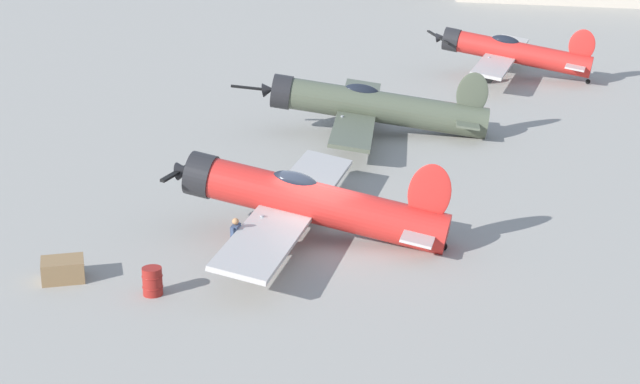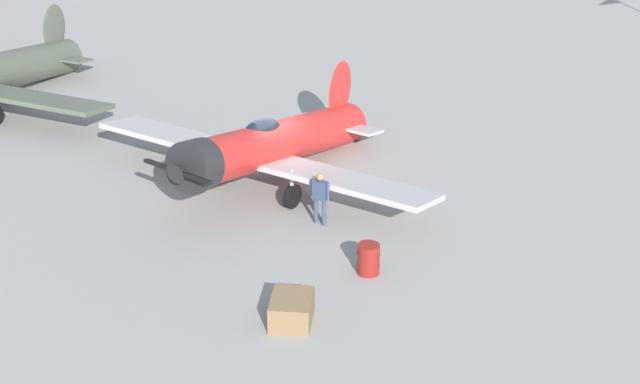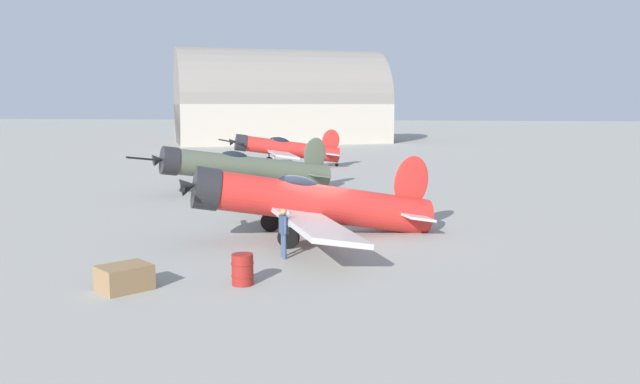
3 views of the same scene
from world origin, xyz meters
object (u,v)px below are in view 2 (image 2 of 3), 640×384
Objects in this scene: equipment_crate at (292,310)px; fuel_drum at (368,259)px; ground_crew_mechanic at (320,194)px; airplane_foreground at (271,146)px.

fuel_drum reaches higher than equipment_crate.
ground_crew_mechanic is 3.44m from fuel_drum.
airplane_foreground is 7.09× the size of equipment_crate.
ground_crew_mechanic reaches higher than fuel_drum.
airplane_foreground is at bearing 154.38° from equipment_crate.
ground_crew_mechanic is at bearing 172.22° from fuel_drum.
ground_crew_mechanic is 0.99× the size of equipment_crate.
airplane_foreground is at bearing -118.03° from ground_crew_mechanic.
fuel_drum is (3.36, -0.46, -0.58)m from ground_crew_mechanic.
ground_crew_mechanic is (3.45, -0.18, -0.36)m from airplane_foreground.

